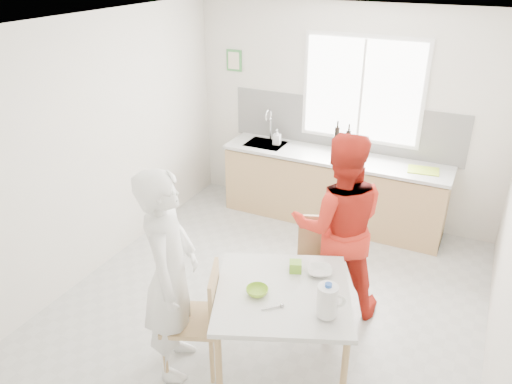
# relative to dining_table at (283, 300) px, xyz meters

# --- Properties ---
(ground) EXTENTS (4.50, 4.50, 0.00)m
(ground) POSITION_rel_dining_table_xyz_m (-0.44, 0.72, -0.72)
(ground) COLOR #B7B7B2
(ground) RESTS_ON ground
(room_shell) EXTENTS (4.50, 4.50, 4.50)m
(room_shell) POSITION_rel_dining_table_xyz_m (-0.44, 0.72, 0.92)
(room_shell) COLOR silver
(room_shell) RESTS_ON ground
(window) EXTENTS (1.50, 0.06, 1.30)m
(window) POSITION_rel_dining_table_xyz_m (-0.24, 2.95, 0.98)
(window) COLOR white
(window) RESTS_ON room_shell
(backsplash) EXTENTS (3.00, 0.02, 0.65)m
(backsplash) POSITION_rel_dining_table_xyz_m (-0.44, 2.96, 0.50)
(backsplash) COLOR white
(backsplash) RESTS_ON room_shell
(picture_frame) EXTENTS (0.22, 0.03, 0.28)m
(picture_frame) POSITION_rel_dining_table_xyz_m (-1.99, 2.95, 1.18)
(picture_frame) COLOR #408E45
(picture_frame) RESTS_ON room_shell
(kitchen_counter) EXTENTS (2.84, 0.64, 1.37)m
(kitchen_counter) POSITION_rel_dining_table_xyz_m (-0.44, 2.67, -0.31)
(kitchen_counter) COLOR tan
(kitchen_counter) RESTS_ON ground
(dining_table) EXTENTS (1.37, 1.37, 0.81)m
(dining_table) POSITION_rel_dining_table_xyz_m (0.00, 0.00, 0.00)
(dining_table) COLOR silver
(dining_table) RESTS_ON ground
(chair_left) EXTENTS (0.58, 0.58, 0.97)m
(chair_left) POSITION_rel_dining_table_xyz_m (-0.63, -0.26, -0.19)
(chair_left) COLOR tan
(chair_left) RESTS_ON ground
(chair_far) EXTENTS (0.59, 0.59, 0.97)m
(chair_far) POSITION_rel_dining_table_xyz_m (0.01, 0.89, -0.19)
(chair_far) COLOR tan
(chair_far) RESTS_ON ground
(person_white) EXTENTS (0.66, 0.78, 1.83)m
(person_white) POSITION_rel_dining_table_xyz_m (-0.82, -0.34, 0.19)
(person_white) COLOR white
(person_white) RESTS_ON ground
(person_red) EXTENTS (1.09, 0.98, 1.83)m
(person_red) POSITION_rel_dining_table_xyz_m (0.14, 0.99, 0.19)
(person_red) COLOR red
(person_red) RESTS_ON ground
(bowl_green) EXTENTS (0.23, 0.23, 0.05)m
(bowl_green) POSITION_rel_dining_table_xyz_m (-0.17, -0.12, 0.11)
(bowl_green) COLOR #90C52D
(bowl_green) RESTS_ON dining_table
(bowl_white) EXTENTS (0.27, 0.27, 0.05)m
(bowl_white) POSITION_rel_dining_table_xyz_m (0.18, 0.35, 0.11)
(bowl_white) COLOR white
(bowl_white) RESTS_ON dining_table
(milk_jug) EXTENTS (0.21, 0.15, 0.27)m
(milk_jug) POSITION_rel_dining_table_xyz_m (0.41, -0.14, 0.23)
(milk_jug) COLOR white
(milk_jug) RESTS_ON dining_table
(green_box) EXTENTS (0.13, 0.13, 0.09)m
(green_box) POSITION_rel_dining_table_xyz_m (-0.01, 0.30, 0.13)
(green_box) COLOR #77B72A
(green_box) RESTS_ON dining_table
(spoon) EXTENTS (0.13, 0.12, 0.01)m
(spoon) POSITION_rel_dining_table_xyz_m (0.01, -0.23, 0.09)
(spoon) COLOR #A5A5AA
(spoon) RESTS_ON dining_table
(cutting_board) EXTENTS (0.38, 0.29, 0.01)m
(cutting_board) POSITION_rel_dining_table_xyz_m (0.64, 2.65, 0.20)
(cutting_board) COLOR #B3D932
(cutting_board) RESTS_ON kitchen_counter
(wine_bottle_a) EXTENTS (0.07, 0.07, 0.32)m
(wine_bottle_a) POSITION_rel_dining_table_xyz_m (-0.47, 2.83, 0.36)
(wine_bottle_a) COLOR black
(wine_bottle_a) RESTS_ON kitchen_counter
(wine_bottle_b) EXTENTS (0.07, 0.07, 0.30)m
(wine_bottle_b) POSITION_rel_dining_table_xyz_m (-0.32, 2.82, 0.35)
(wine_bottle_b) COLOR black
(wine_bottle_b) RESTS_ON kitchen_counter
(jar_amber) EXTENTS (0.06, 0.06, 0.16)m
(jar_amber) POSITION_rel_dining_table_xyz_m (-0.37, 2.71, 0.28)
(jar_amber) COLOR olive
(jar_amber) RESTS_ON kitchen_counter
(soap_bottle) EXTENTS (0.10, 0.10, 0.20)m
(soap_bottle) POSITION_rel_dining_table_xyz_m (-1.24, 2.71, 0.30)
(soap_bottle) COLOR #999999
(soap_bottle) RESTS_ON kitchen_counter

